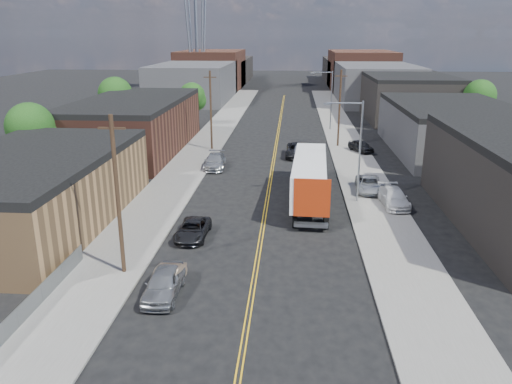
% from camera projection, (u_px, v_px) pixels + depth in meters
% --- Properties ---
extents(ground, '(260.00, 260.00, 0.00)m').
position_uv_depth(ground, '(279.00, 129.00, 78.26)').
color(ground, black).
rests_on(ground, ground).
extents(centerline, '(0.32, 120.00, 0.01)m').
position_uv_depth(centerline, '(275.00, 151.00, 64.00)').
color(centerline, gold).
rests_on(centerline, ground).
extents(sidewalk_left, '(5.00, 140.00, 0.15)m').
position_uv_depth(sidewalk_left, '(202.00, 149.00, 64.64)').
color(sidewalk_left, slate).
rests_on(sidewalk_left, ground).
extents(sidewalk_right, '(5.00, 140.00, 0.15)m').
position_uv_depth(sidewalk_right, '(350.00, 151.00, 63.32)').
color(sidewalk_right, slate).
rests_on(sidewalk_right, ground).
extents(warehouse_tan, '(12.00, 22.00, 5.60)m').
position_uv_depth(warehouse_tan, '(32.00, 190.00, 38.75)').
color(warehouse_tan, olive).
rests_on(warehouse_tan, ground).
extents(warehouse_brown, '(12.00, 26.00, 6.60)m').
position_uv_depth(warehouse_brown, '(134.00, 125.00, 63.31)').
color(warehouse_brown, '#49261D').
rests_on(warehouse_brown, ground).
extents(industrial_right_b, '(14.00, 24.00, 6.10)m').
position_uv_depth(industrial_right_b, '(451.00, 128.00, 62.50)').
color(industrial_right_b, '#3A393C').
rests_on(industrial_right_b, ground).
extents(industrial_right_c, '(14.00, 22.00, 7.60)m').
position_uv_depth(industrial_right_c, '(407.00, 97.00, 86.98)').
color(industrial_right_c, black).
rests_on(industrial_right_c, ground).
extents(skyline_left_a, '(16.00, 30.00, 8.00)m').
position_uv_depth(skyline_left_a, '(194.00, 82.00, 111.70)').
color(skyline_left_a, '#3A393C').
rests_on(skyline_left_a, ground).
extents(skyline_right_a, '(16.00, 30.00, 8.00)m').
position_uv_depth(skyline_right_a, '(375.00, 83.00, 108.91)').
color(skyline_right_a, '#3A393C').
rests_on(skyline_right_a, ground).
extents(skyline_left_b, '(16.00, 26.00, 10.00)m').
position_uv_depth(skyline_left_b, '(212.00, 70.00, 135.15)').
color(skyline_left_b, '#49261D').
rests_on(skyline_left_b, ground).
extents(skyline_right_b, '(16.00, 26.00, 10.00)m').
position_uv_depth(skyline_right_b, '(361.00, 70.00, 132.37)').
color(skyline_right_b, '#49261D').
rests_on(skyline_right_b, ground).
extents(skyline_left_c, '(16.00, 40.00, 7.00)m').
position_uv_depth(skyline_left_c, '(222.00, 70.00, 154.61)').
color(skyline_left_c, black).
rests_on(skyline_left_c, ground).
extents(skyline_right_c, '(16.00, 40.00, 7.00)m').
position_uv_depth(skyline_right_c, '(352.00, 71.00, 151.83)').
color(skyline_right_c, black).
rests_on(skyline_right_c, ground).
extents(streetlight_near, '(3.39, 0.25, 9.00)m').
position_uv_depth(streetlight_near, '(356.00, 144.00, 42.85)').
color(streetlight_near, gray).
rests_on(streetlight_near, ground).
extents(streetlight_far, '(3.39, 0.25, 9.00)m').
position_uv_depth(streetlight_far, '(329.00, 96.00, 76.11)').
color(streetlight_far, gray).
rests_on(streetlight_far, ground).
extents(utility_pole_left_near, '(1.60, 0.26, 10.00)m').
position_uv_depth(utility_pole_left_near, '(118.00, 196.00, 29.76)').
color(utility_pole_left_near, black).
rests_on(utility_pole_left_near, ground).
extents(utility_pole_left_far, '(1.60, 0.26, 10.00)m').
position_uv_depth(utility_pole_left_far, '(211.00, 110.00, 63.02)').
color(utility_pole_left_far, black).
rests_on(utility_pole_left_far, ground).
extents(utility_pole_right, '(1.60, 0.26, 10.00)m').
position_uv_depth(utility_pole_right, '(340.00, 108.00, 64.72)').
color(utility_pole_right, black).
rests_on(utility_pole_right, ground).
extents(chainlink_fence, '(0.05, 16.00, 1.22)m').
position_uv_depth(chainlink_fence, '(18.00, 318.00, 25.17)').
color(chainlink_fence, slate).
rests_on(chainlink_fence, ground).
extents(tree_left_near, '(4.85, 4.76, 7.91)m').
position_uv_depth(tree_left_near, '(31.00, 130.00, 49.85)').
color(tree_left_near, black).
rests_on(tree_left_near, ground).
extents(tree_left_mid, '(5.10, 5.04, 8.37)m').
position_uv_depth(tree_left_mid, '(116.00, 97.00, 73.51)').
color(tree_left_mid, black).
rests_on(tree_left_mid, ground).
extents(tree_left_far, '(4.35, 4.20, 6.97)m').
position_uv_depth(tree_left_far, '(192.00, 98.00, 79.74)').
color(tree_left_far, black).
rests_on(tree_left_far, ground).
extents(tree_right_far, '(4.85, 4.76, 7.91)m').
position_uv_depth(tree_right_far, '(480.00, 98.00, 74.59)').
color(tree_right_far, black).
rests_on(tree_right_far, ground).
extents(semi_truck, '(3.32, 16.09, 4.19)m').
position_uv_depth(semi_truck, '(309.00, 174.00, 44.61)').
color(semi_truck, silver).
rests_on(semi_truck, ground).
extents(car_left_a, '(1.89, 4.66, 1.58)m').
position_uv_depth(car_left_a, '(164.00, 283.00, 28.43)').
color(car_left_a, '#949799').
rests_on(car_left_a, ground).
extents(car_left_b, '(1.67, 4.09, 1.32)m').
position_uv_depth(car_left_b, '(166.00, 281.00, 28.99)').
color(car_left_b, '#9F8368').
rests_on(car_left_b, ground).
extents(car_left_c, '(2.22, 4.65, 1.28)m').
position_uv_depth(car_left_c, '(193.00, 230.00, 36.60)').
color(car_left_c, black).
rests_on(car_left_c, ground).
extents(car_left_d, '(2.47, 5.50, 1.57)m').
position_uv_depth(car_left_d, '(215.00, 161.00, 55.53)').
color(car_left_d, '#999C9E').
rests_on(car_left_d, ground).
extents(car_right_lot_a, '(2.46, 5.03, 1.38)m').
position_uv_depth(car_right_lot_a, '(369.00, 184.00, 46.94)').
color(car_right_lot_a, '#B5B9BB').
rests_on(car_right_lot_a, sidewalk_right).
extents(car_right_lot_b, '(2.33, 5.16, 1.47)m').
position_uv_depth(car_right_lot_b, '(394.00, 197.00, 43.01)').
color(car_right_lot_b, silver).
rests_on(car_right_lot_b, sidewalk_right).
extents(car_right_lot_c, '(3.26, 4.53, 1.43)m').
position_uv_depth(car_right_lot_c, '(361.00, 146.00, 62.70)').
color(car_right_lot_c, black).
rests_on(car_right_lot_c, sidewalk_right).
extents(car_ahead_truck, '(2.88, 5.96, 1.63)m').
position_uv_depth(car_ahead_truck, '(297.00, 150.00, 60.71)').
color(car_ahead_truck, black).
rests_on(car_ahead_truck, ground).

